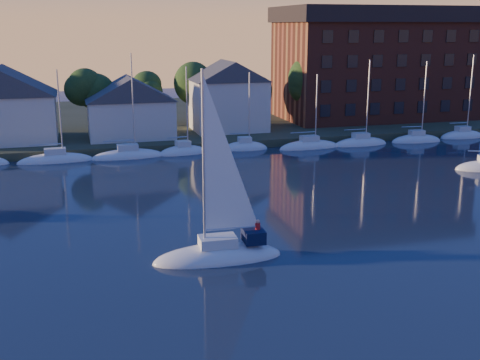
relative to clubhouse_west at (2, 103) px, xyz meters
name	(u,v)px	position (x,y,z in m)	size (l,w,h in m)	color
ground	(375,353)	(22.00, -58.00, -5.93)	(260.00, 260.00, 0.00)	black
shoreline_land	(157,122)	(22.00, 17.00, -5.93)	(160.00, 50.00, 2.00)	#323A22
wooden_dock	(183,149)	(22.00, -6.00, -5.93)	(120.00, 3.00, 1.00)	brown
clubhouse_west	(2,103)	(0.00, 0.00, 0.00)	(13.65, 9.45, 9.64)	silver
clubhouse_centre	(130,106)	(16.00, -1.00, -0.80)	(11.55, 8.40, 8.08)	silver
clubhouse_east	(228,95)	(30.00, 1.00, 0.07)	(10.50, 8.40, 9.80)	silver
condo_block	(376,62)	(56.00, 6.95, 3.86)	(31.00, 17.00, 17.40)	brown
tree_line	(181,85)	(24.00, 5.00, 1.24)	(93.40, 5.40, 8.90)	#382619
moored_fleet	(187,153)	(22.00, -9.00, -5.83)	(87.50, 2.40, 12.05)	silver
hero_sailboat	(220,251)	(17.62, -44.13, -5.34)	(9.06, 3.20, 14.01)	silver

